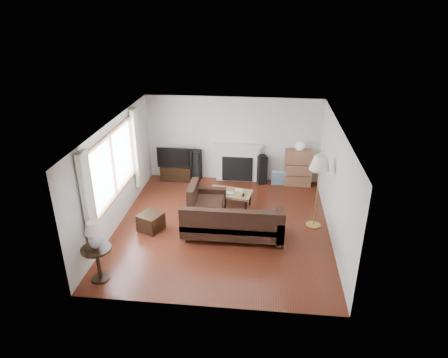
# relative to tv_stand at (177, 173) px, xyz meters

# --- Properties ---
(room) EXTENTS (5.10, 5.60, 2.54)m
(room) POSITION_rel_tv_stand_xyz_m (1.66, -2.50, 1.02)
(room) COLOR #562113
(room) RESTS_ON ground
(window) EXTENTS (0.12, 2.74, 1.54)m
(window) POSITION_rel_tv_stand_xyz_m (-0.79, -2.70, 1.32)
(window) COLOR brown
(window) RESTS_ON room
(curtain_near) EXTENTS (0.10, 0.35, 2.10)m
(curtain_near) POSITION_rel_tv_stand_xyz_m (-0.74, -4.22, 1.17)
(curtain_near) COLOR white
(curtain_near) RESTS_ON room
(curtain_far) EXTENTS (0.10, 0.35, 2.10)m
(curtain_far) POSITION_rel_tv_stand_xyz_m (-0.74, -1.18, 1.17)
(curtain_far) COLOR white
(curtain_far) RESTS_ON room
(fireplace) EXTENTS (1.40, 0.26, 1.15)m
(fireplace) POSITION_rel_tv_stand_xyz_m (1.81, 0.14, 0.35)
(fireplace) COLOR white
(fireplace) RESTS_ON room
(tv_stand) EXTENTS (0.90, 0.41, 0.45)m
(tv_stand) POSITION_rel_tv_stand_xyz_m (0.00, 0.00, 0.00)
(tv_stand) COLOR black
(tv_stand) RESTS_ON ground
(television) EXTENTS (1.04, 0.14, 0.60)m
(television) POSITION_rel_tv_stand_xyz_m (0.00, 0.00, 0.53)
(television) COLOR black
(television) RESTS_ON tv_stand
(speaker_left) EXTENTS (0.32, 0.36, 0.94)m
(speaker_left) POSITION_rel_tv_stand_xyz_m (0.59, 0.04, 0.24)
(speaker_left) COLOR black
(speaker_left) RESTS_ON ground
(speaker_right) EXTENTS (0.33, 0.36, 0.86)m
(speaker_right) POSITION_rel_tv_stand_xyz_m (2.52, 0.04, 0.20)
(speaker_right) COLOR black
(speaker_right) RESTS_ON ground
(bookshelf) EXTENTS (0.77, 0.37, 1.06)m
(bookshelf) POSITION_rel_tv_stand_xyz_m (3.56, 0.03, 0.30)
(bookshelf) COLOR #8A5B40
(bookshelf) RESTS_ON ground
(globe_lamp) EXTENTS (0.27, 0.27, 0.27)m
(globe_lamp) POSITION_rel_tv_stand_xyz_m (3.56, 0.03, 0.97)
(globe_lamp) COLOR white
(globe_lamp) RESTS_ON bookshelf
(sectional_sofa) EXTENTS (2.48, 1.81, 0.80)m
(sectional_sofa) POSITION_rel_tv_stand_xyz_m (1.94, -2.93, 0.18)
(sectional_sofa) COLOR black
(sectional_sofa) RESTS_ON ground
(coffee_table) EXTENTS (1.21, 0.81, 0.44)m
(coffee_table) POSITION_rel_tv_stand_xyz_m (1.74, -1.53, -0.01)
(coffee_table) COLOR olive
(coffee_table) RESTS_ON ground
(footstool) EXTENTS (0.65, 0.65, 0.41)m
(footstool) POSITION_rel_tv_stand_xyz_m (0.01, -2.85, -0.02)
(footstool) COLOR black
(footstool) RESTS_ON ground
(floor_lamp) EXTENTS (0.62, 0.62, 1.81)m
(floor_lamp) POSITION_rel_tv_stand_xyz_m (3.82, -2.26, 0.68)
(floor_lamp) COLOR #BB9541
(floor_lamp) RESTS_ON ground
(side_table) EXTENTS (0.57, 0.57, 0.71)m
(side_table) POSITION_rel_tv_stand_xyz_m (-0.49, -4.71, 0.13)
(side_table) COLOR black
(side_table) RESTS_ON ground
(table_lamp) EXTENTS (0.34, 0.34, 0.55)m
(table_lamp) POSITION_rel_tv_stand_xyz_m (-0.49, -4.71, 0.76)
(table_lamp) COLOR silver
(table_lamp) RESTS_ON side_table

